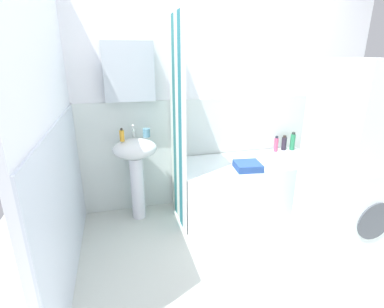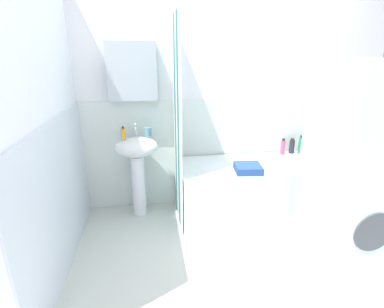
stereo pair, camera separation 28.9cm
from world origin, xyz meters
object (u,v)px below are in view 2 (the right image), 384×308
object	(u,v)px
bathtub	(250,188)
washer_dryer_stack	(354,169)
sink	(137,159)
soap_dispenser	(123,133)
towel_folded	(248,168)
toothbrush_cup	(148,132)
lotion_bottle	(301,145)
body_wash_bottle	(283,147)
shampoo_bottle	(292,146)

from	to	relation	value
bathtub	washer_dryer_stack	size ratio (longest dim) A/B	0.94
sink	soap_dispenser	world-z (taller)	soap_dispenser
towel_folded	washer_dryer_stack	size ratio (longest dim) A/B	0.15
toothbrush_cup	bathtub	size ratio (longest dim) A/B	0.06
lotion_bottle	sink	bearing A→B (deg)	-176.94
sink	towel_folded	size ratio (longest dim) A/B	3.48
soap_dispenser	toothbrush_cup	world-z (taller)	soap_dispenser
bathtub	towel_folded	bearing A→B (deg)	-120.14
toothbrush_cup	body_wash_bottle	size ratio (longest dim) A/B	0.46
body_wash_bottle	washer_dryer_stack	size ratio (longest dim) A/B	0.11
shampoo_bottle	washer_dryer_stack	world-z (taller)	washer_dryer_stack
toothbrush_cup	body_wash_bottle	xyz separation A→B (m)	(1.50, 0.04, -0.25)
sink	shampoo_bottle	xyz separation A→B (m)	(1.75, 0.12, 0.02)
lotion_bottle	toothbrush_cup	bearing A→B (deg)	-178.54
sink	bathtub	distance (m)	1.24
shampoo_bottle	soap_dispenser	bearing A→B (deg)	-175.04
shampoo_bottle	washer_dryer_stack	xyz separation A→B (m)	(-0.06, -1.09, 0.16)
washer_dryer_stack	lotion_bottle	bearing A→B (deg)	81.76
sink	lotion_bottle	xyz separation A→B (m)	(1.85, 0.10, 0.04)
soap_dispenser	bathtub	size ratio (longest dim) A/B	0.09
soap_dispenser	sink	bearing A→B (deg)	18.89
toothbrush_cup	body_wash_bottle	bearing A→B (deg)	1.48
toothbrush_cup	bathtub	world-z (taller)	toothbrush_cup
soap_dispenser	washer_dryer_stack	size ratio (longest dim) A/B	0.08
soap_dispenser	toothbrush_cup	size ratio (longest dim) A/B	1.53
toothbrush_cup	shampoo_bottle	distance (m)	1.65
body_wash_bottle	washer_dryer_stack	xyz separation A→B (m)	(0.07, -1.06, 0.16)
sink	washer_dryer_stack	size ratio (longest dim) A/B	0.53
soap_dispenser	towel_folded	distance (m)	1.26
bathtub	body_wash_bottle	world-z (taller)	body_wash_bottle
shampoo_bottle	washer_dryer_stack	distance (m)	1.11
lotion_bottle	towel_folded	distance (m)	0.90
soap_dispenser	toothbrush_cup	bearing A→B (deg)	21.33
toothbrush_cup	towel_folded	bearing A→B (deg)	-22.62
lotion_bottle	body_wash_bottle	xyz separation A→B (m)	(-0.22, -0.00, -0.01)
soap_dispenser	bathtub	world-z (taller)	soap_dispenser
sink	lotion_bottle	world-z (taller)	sink
towel_folded	washer_dryer_stack	bearing A→B (deg)	-45.37
sink	bathtub	xyz separation A→B (m)	(1.19, -0.14, -0.35)
sink	toothbrush_cup	world-z (taller)	toothbrush_cup
soap_dispenser	lotion_bottle	bearing A→B (deg)	4.03
body_wash_bottle	towel_folded	bearing A→B (deg)	-142.28
body_wash_bottle	lotion_bottle	bearing A→B (deg)	1.28
sink	shampoo_bottle	bearing A→B (deg)	4.01
towel_folded	washer_dryer_stack	world-z (taller)	washer_dryer_stack
shampoo_bottle	sink	bearing A→B (deg)	-175.99
toothbrush_cup	lotion_bottle	distance (m)	1.74
toothbrush_cup	soap_dispenser	bearing A→B (deg)	-158.67
shampoo_bottle	towel_folded	bearing A→B (deg)	-145.95
sink	lotion_bottle	size ratio (longest dim) A/B	4.03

